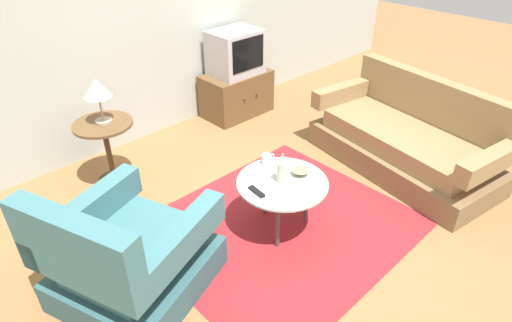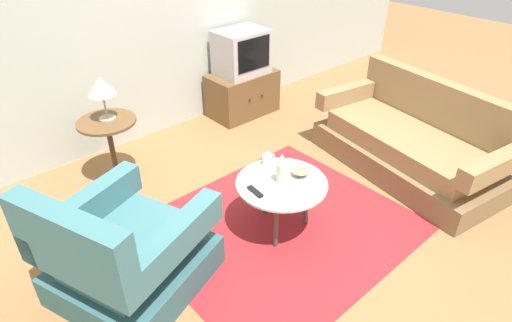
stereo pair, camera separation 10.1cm
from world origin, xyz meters
The scene contains 14 objects.
ground_plane centered at (0.00, 0.00, 0.00)m, with size 16.00×16.00×0.00m, color olive.
back_wall centered at (0.00, 2.25, 1.35)m, with size 9.00×0.12×2.70m, color #B2BCB2.
area_rug centered at (-0.08, 0.05, 0.00)m, with size 2.02×1.79×0.00m, color maroon.
armchair centered at (-1.30, 0.29, 0.31)m, with size 1.18×1.14×0.92m.
couch centered at (1.50, -0.15, 0.28)m, with size 1.15×1.95×0.85m.
coffee_table centered at (-0.07, 0.05, 0.41)m, with size 0.72×0.72×0.46m.
side_table centered at (-0.74, 1.63, 0.45)m, with size 0.53×0.53×0.62m.
tv_stand centered at (1.08, 1.91, 0.26)m, with size 0.82×0.51×0.52m.
television centered at (1.08, 1.91, 0.78)m, with size 0.58×0.45×0.51m.
table_lamp centered at (-0.72, 1.63, 0.93)m, with size 0.24×0.24×0.40m.
vase centered at (-0.07, 0.07, 0.58)m, with size 0.08×0.08×0.25m.
mug centered at (0.02, 0.32, 0.50)m, with size 0.13×0.08×0.09m.
bowl centered at (0.10, 0.02, 0.48)m, with size 0.14×0.14×0.04m.
tv_remote_dark centered at (-0.32, 0.09, 0.47)m, with size 0.06×0.16×0.02m.
Camera 1 is at (-2.08, -1.74, 2.36)m, focal length 29.84 mm.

